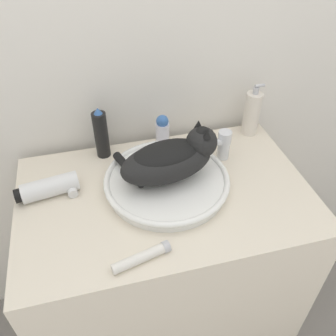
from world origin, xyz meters
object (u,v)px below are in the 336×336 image
cream_tube (142,257)px  hair_dryer (51,187)px  cat (171,158)px  soap_pump_bottle (252,113)px  faucet (221,143)px  deodorant_stick (162,131)px  hairspray_can_black (101,134)px

cream_tube → hair_dryer: hair_dryer is taller
cat → cream_tube: 0.33m
soap_pump_bottle → hair_dryer: (-0.77, -0.17, -0.06)m
faucet → deodorant_stick: size_ratio=1.12×
cat → deodorant_stick: cat is taller
cat → hairspray_can_black: size_ratio=1.67×
soap_pump_bottle → deodorant_stick: bearing=180.0°
cat → faucet: 0.23m
cream_tube → deodorant_stick: bearing=70.2°
faucet → soap_pump_bottle: soap_pump_bottle is taller
faucet → hairspray_can_black: 0.43m
hair_dryer → cat: bearing=162.9°
cat → cream_tube: (-0.15, -0.27, -0.10)m
hairspray_can_black → cream_tube: size_ratio=1.17×
hair_dryer → soap_pump_bottle: bearing=-176.7°
faucet → hair_dryer: 0.59m
faucet → soap_pump_bottle: size_ratio=0.71×
deodorant_stick → hair_dryer: size_ratio=0.65×
cat → hairspray_can_black: (-0.20, 0.22, -0.03)m
cat → soap_pump_bottle: (0.38, 0.22, -0.03)m
hairspray_can_black → hair_dryer: 0.26m
hairspray_can_black → cream_tube: (0.05, -0.49, -0.08)m
hairspray_can_black → hair_dryer: bearing=-138.2°
hairspray_can_black → deodorant_stick: bearing=0.0°
faucet → cream_tube: bearing=22.0°
hairspray_can_black → hair_dryer: size_ratio=0.98×
faucet → hairspray_can_black: (-0.40, 0.13, 0.02)m
hair_dryer → deodorant_stick: bearing=-166.9°
faucet → hair_dryer: size_ratio=0.73×
soap_pump_bottle → deodorant_stick: (-0.36, 0.00, -0.02)m
cat → deodorant_stick: 0.23m
soap_pump_bottle → hairspray_can_black: (-0.58, 0.00, 0.00)m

